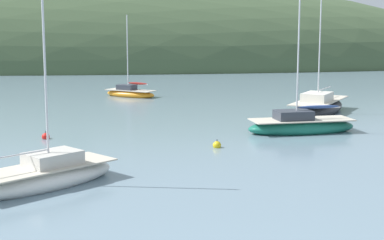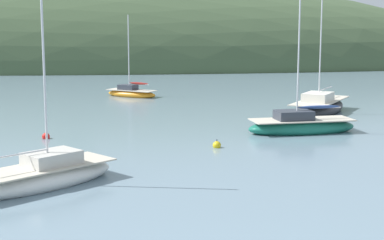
{
  "view_description": "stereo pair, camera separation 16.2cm",
  "coord_description": "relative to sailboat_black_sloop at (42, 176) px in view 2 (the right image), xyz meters",
  "views": [
    {
      "loc": [
        -1.68,
        -12.24,
        6.39
      ],
      "look_at": [
        0.0,
        20.0,
        1.2
      ],
      "focal_mm": 55.4,
      "sensor_mm": 36.0,
      "label": 1
    },
    {
      "loc": [
        -1.52,
        -12.25,
        6.39
      ],
      "look_at": [
        0.0,
        20.0,
        1.2
      ],
      "focal_mm": 55.4,
      "sensor_mm": 36.0,
      "label": 2
    }
  ],
  "objects": [
    {
      "name": "sailboat_orange_cutter",
      "position": [
        16.3,
        19.14,
        0.06
      ],
      "size": [
        6.4,
        8.17,
        9.64
      ],
      "color": "#232328",
      "rests_on": "ground"
    },
    {
      "name": "sailboat_yellow_far",
      "position": [
        13.12,
        11.36,
        0.01
      ],
      "size": [
        6.95,
        3.3,
        9.1
      ],
      "color": "#196B56",
      "rests_on": "ground"
    },
    {
      "name": "mooring_buoy_inner",
      "position": [
        7.67,
        7.19,
        -0.28
      ],
      "size": [
        0.44,
        0.44,
        0.54
      ],
      "color": "yellow",
      "rests_on": "ground"
    },
    {
      "name": "sailboat_black_sloop",
      "position": [
        0.0,
        0.0,
        0.0
      ],
      "size": [
        6.36,
        6.18,
        8.56
      ],
      "color": "white",
      "rests_on": "ground"
    },
    {
      "name": "sailboat_teal_outer",
      "position": [
        1.94,
        30.02,
        -0.06
      ],
      "size": [
        5.14,
        4.07,
        7.46
      ],
      "color": "orange",
      "rests_on": "ground"
    },
    {
      "name": "far_shoreline_hill",
      "position": [
        -18.66,
        71.05,
        -0.34
      ],
      "size": [
        150.0,
        36.0,
        30.78
      ],
      "color": "#425638",
      "rests_on": "ground"
    },
    {
      "name": "mooring_buoy_outer",
      "position": [
        -1.83,
        10.1,
        -0.28
      ],
      "size": [
        0.44,
        0.44,
        0.54
      ],
      "color": "red",
      "rests_on": "ground"
    }
  ]
}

